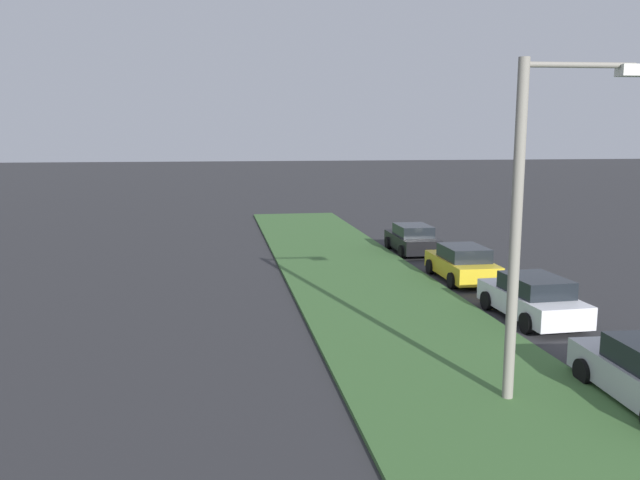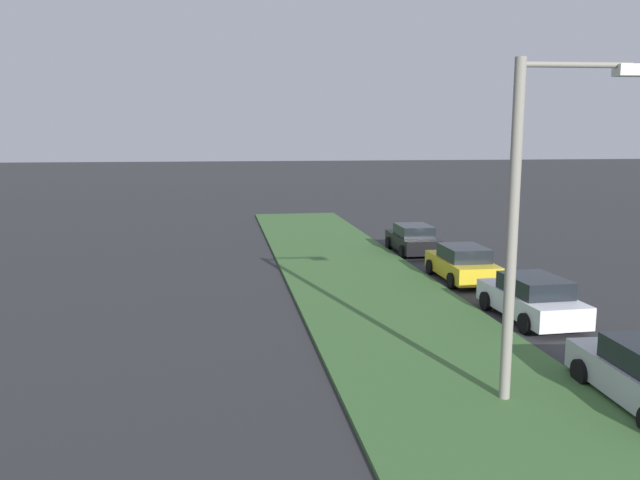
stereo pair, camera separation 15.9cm
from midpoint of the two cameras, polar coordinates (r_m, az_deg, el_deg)
The scene contains 5 objects.
grass_median at distance 19.23m, azimuth 8.60°, elevation -8.43°, with size 60.00×6.00×0.12m, color #3D6633.
parked_car_white at distance 21.61m, azimuth 18.78°, elevation -5.04°, with size 4.35×2.12×1.47m.
parked_car_yellow at distance 26.68m, azimuth 12.89°, elevation -2.10°, with size 4.33×2.08×1.47m.
parked_car_black at distance 32.57m, azimuth 8.52°, elevation 0.06°, with size 4.33×2.07×1.47m.
streetlight at distance 14.20m, azimuth 18.71°, elevation 2.78°, with size 0.51×2.88×7.50m.
Camera 2 is at (-7.45, 13.57, 5.88)m, focal length 35.43 mm.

